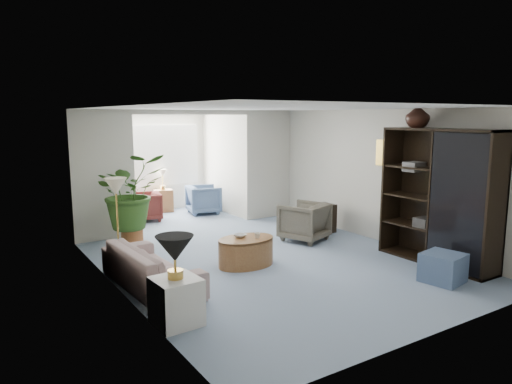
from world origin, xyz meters
TOP-DOWN VIEW (x-y plane):
  - floor at (0.00, 0.00)m, footprint 6.00×6.00m
  - sunroom_floor at (0.00, 4.10)m, footprint 2.60×2.60m
  - back_pier_left at (-1.90, 3.00)m, footprint 1.20×0.12m
  - back_pier_right at (1.90, 3.00)m, footprint 1.20×0.12m
  - back_header at (0.00, 3.00)m, footprint 2.60×0.12m
  - window_pane at (0.00, 5.18)m, footprint 2.20×0.02m
  - window_blinds at (0.00, 5.15)m, footprint 2.20×0.02m
  - framed_picture at (2.46, -0.10)m, footprint 0.04×0.50m
  - sofa at (-2.06, 0.13)m, footprint 0.87×2.00m
  - end_table at (-2.26, -1.22)m, footprint 0.53×0.53m
  - table_lamp at (-2.26, -1.22)m, footprint 0.44×0.44m
  - floor_lamp at (-2.11, 1.52)m, footprint 0.36×0.36m
  - coffee_table at (-0.45, 0.19)m, footprint 1.21×1.21m
  - coffee_bowl at (-0.50, 0.29)m, footprint 0.26×0.26m
  - coffee_cup at (-0.30, 0.09)m, footprint 0.12×0.12m
  - wingback_chair at (1.30, 0.91)m, footprint 1.02×1.03m
  - side_table_dark at (2.00, 1.21)m, footprint 0.49×0.40m
  - entertainment_cabinet at (2.23, -1.36)m, footprint 0.52×1.97m
  - cabinet_urn at (2.23, -0.86)m, footprint 0.39×0.39m
  - ottoman at (1.55, -2.00)m, footprint 0.61×0.61m
  - plant_pot at (-1.61, 2.35)m, footprint 0.40×0.40m
  - house_plant at (-1.61, 2.35)m, footprint 1.25×1.08m
  - sunroom_chair_blue at (0.80, 4.23)m, footprint 0.90×0.88m
  - sunroom_chair_maroon at (-0.70, 4.23)m, footprint 0.84×0.83m
  - sunroom_table at (0.05, 4.98)m, footprint 0.52×0.44m
  - shelf_clutter at (2.18, -1.48)m, footprint 0.30×1.31m

SIDE VIEW (x-z plane):
  - floor at x=0.00m, z-range 0.00..0.00m
  - sunroom_floor at x=0.00m, z-range 0.00..0.00m
  - plant_pot at x=-1.61m, z-range 0.00..0.32m
  - ottoman at x=1.55m, z-range 0.00..0.42m
  - coffee_table at x=-0.45m, z-range 0.00..0.45m
  - end_table at x=-2.26m, z-range 0.00..0.55m
  - sunroom_table at x=0.05m, z-range 0.00..0.56m
  - sofa at x=-2.06m, z-range 0.00..0.57m
  - side_table_dark at x=2.00m, z-range 0.00..0.58m
  - sunroom_chair_maroon at x=-0.70m, z-range 0.00..0.65m
  - sunroom_chair_blue at x=0.80m, z-range 0.00..0.69m
  - wingback_chair at x=1.30m, z-range 0.00..0.73m
  - coffee_bowl at x=-0.50m, z-range 0.45..0.50m
  - coffee_cup at x=-0.30m, z-range 0.45..0.54m
  - table_lamp at x=-2.26m, z-range 0.75..1.05m
  - house_plant at x=-1.61m, z-range 0.32..1.71m
  - shelf_clutter at x=2.18m, z-range 0.56..1.62m
  - entertainment_cabinet at x=2.23m, z-range 0.00..2.18m
  - back_pier_left at x=-1.90m, z-range 0.00..2.50m
  - back_pier_right at x=1.90m, z-range 0.00..2.50m
  - floor_lamp at x=-2.11m, z-range 1.11..1.39m
  - window_pane at x=0.00m, z-range 0.65..2.15m
  - window_blinds at x=0.00m, z-range 0.65..2.15m
  - framed_picture at x=2.46m, z-range 1.50..1.90m
  - cabinet_urn at x=2.23m, z-range 2.18..2.59m
  - back_header at x=0.00m, z-range 2.40..2.50m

